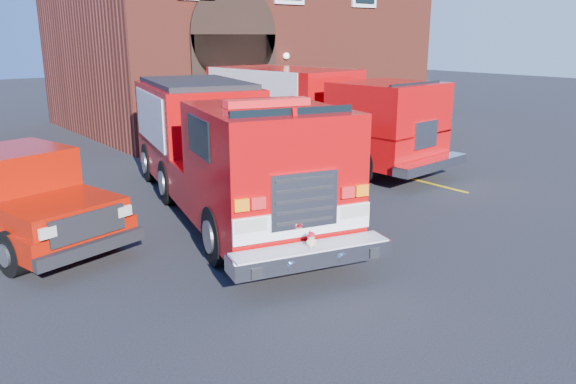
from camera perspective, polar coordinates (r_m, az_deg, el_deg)
ground at (r=11.19m, az=-3.80°, el=-5.12°), size 100.00×100.00×0.00m
parking_stripe_near at (r=16.18m, az=13.48°, el=1.04°), size 0.12×3.00×0.01m
parking_stripe_mid at (r=18.13m, az=6.10°, el=2.94°), size 0.12×3.00×0.01m
parking_stripe_far at (r=20.35m, az=0.23°, el=4.41°), size 0.12×3.00×0.01m
fire_station at (r=27.09m, az=-4.97°, el=16.18°), size 15.20×10.20×8.45m
fire_engine at (r=12.97m, az=-6.67°, el=4.54°), size 4.81×9.66×2.87m
pickup_truck at (r=12.44m, az=-26.52°, el=-0.36°), size 3.33×6.02×1.87m
secondary_truck at (r=18.34m, az=2.41°, el=8.16°), size 3.56×9.16×2.90m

